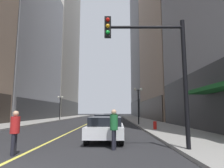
{
  "coord_description": "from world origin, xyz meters",
  "views": [
    {
      "loc": [
        3.44,
        -5.07,
        1.62
      ],
      "look_at": [
        3.16,
        35.46,
        7.28
      ],
      "focal_mm": 31.63,
      "sensor_mm": 36.0,
      "label": 1
    }
  ],
  "objects_px": {
    "car_white": "(106,128)",
    "pedestrian_in_red_jacket": "(15,129)",
    "street_lamp_right_mid": "(138,98)",
    "car_green": "(111,118)",
    "street_lamp_left_far": "(60,103)",
    "car_black": "(103,121)",
    "traffic_light_near_right": "(159,60)",
    "fire_hydrant_right": "(155,126)",
    "pedestrian_in_green_parka": "(114,126)"
  },
  "relations": [
    {
      "from": "car_white",
      "to": "fire_hydrant_right",
      "type": "bearing_deg",
      "value": 55.12
    },
    {
      "from": "traffic_light_near_right",
      "to": "fire_hydrant_right",
      "type": "bearing_deg",
      "value": 79.89
    },
    {
      "from": "car_white",
      "to": "pedestrian_in_red_jacket",
      "type": "height_order",
      "value": "pedestrian_in_red_jacket"
    },
    {
      "from": "car_black",
      "to": "fire_hydrant_right",
      "type": "bearing_deg",
      "value": -31.14
    },
    {
      "from": "pedestrian_in_red_jacket",
      "to": "street_lamp_right_mid",
      "type": "distance_m",
      "value": 17.4
    },
    {
      "from": "car_white",
      "to": "car_green",
      "type": "relative_size",
      "value": 0.95
    },
    {
      "from": "street_lamp_right_mid",
      "to": "street_lamp_left_far",
      "type": "bearing_deg",
      "value": 134.48
    },
    {
      "from": "car_black",
      "to": "street_lamp_right_mid",
      "type": "relative_size",
      "value": 1.01
    },
    {
      "from": "pedestrian_in_green_parka",
      "to": "pedestrian_in_red_jacket",
      "type": "bearing_deg",
      "value": -163.39
    },
    {
      "from": "car_black",
      "to": "street_lamp_right_mid",
      "type": "height_order",
      "value": "street_lamp_right_mid"
    },
    {
      "from": "car_white",
      "to": "car_green",
      "type": "bearing_deg",
      "value": 89.86
    },
    {
      "from": "traffic_light_near_right",
      "to": "street_lamp_left_far",
      "type": "relative_size",
      "value": 1.28
    },
    {
      "from": "car_white",
      "to": "street_lamp_left_far",
      "type": "bearing_deg",
      "value": 110.41
    },
    {
      "from": "car_green",
      "to": "street_lamp_right_mid",
      "type": "xyz_separation_m",
      "value": [
        3.33,
        -4.38,
        2.54
      ]
    },
    {
      "from": "pedestrian_in_green_parka",
      "to": "street_lamp_left_far",
      "type": "distance_m",
      "value": 29.6
    },
    {
      "from": "car_white",
      "to": "street_lamp_left_far",
      "type": "distance_m",
      "value": 27.14
    },
    {
      "from": "car_green",
      "to": "pedestrian_in_red_jacket",
      "type": "distance_m",
      "value": 20.55
    },
    {
      "from": "car_green",
      "to": "traffic_light_near_right",
      "type": "xyz_separation_m",
      "value": [
        2.28,
        -19.8,
        3.02
      ]
    },
    {
      "from": "pedestrian_in_green_parka",
      "to": "street_lamp_right_mid",
      "type": "height_order",
      "value": "street_lamp_right_mid"
    },
    {
      "from": "street_lamp_right_mid",
      "to": "pedestrian_in_green_parka",
      "type": "bearing_deg",
      "value": -101.25
    },
    {
      "from": "car_green",
      "to": "street_lamp_left_far",
      "type": "bearing_deg",
      "value": 137.57
    },
    {
      "from": "car_white",
      "to": "pedestrian_in_red_jacket",
      "type": "xyz_separation_m",
      "value": [
        -3.3,
        -3.61,
        0.24
      ]
    },
    {
      "from": "car_white",
      "to": "pedestrian_in_red_jacket",
      "type": "relative_size",
      "value": 2.6
    },
    {
      "from": "car_black",
      "to": "car_green",
      "type": "distance_m",
      "value": 8.44
    },
    {
      "from": "pedestrian_in_green_parka",
      "to": "pedestrian_in_red_jacket",
      "type": "height_order",
      "value": "pedestrian_in_green_parka"
    },
    {
      "from": "pedestrian_in_green_parka",
      "to": "street_lamp_right_mid",
      "type": "bearing_deg",
      "value": 78.75
    },
    {
      "from": "car_black",
      "to": "traffic_light_near_right",
      "type": "height_order",
      "value": "traffic_light_near_right"
    },
    {
      "from": "car_black",
      "to": "car_green",
      "type": "xyz_separation_m",
      "value": [
        0.63,
        8.41,
        0.0
      ]
    },
    {
      "from": "car_black",
      "to": "pedestrian_in_green_parka",
      "type": "height_order",
      "value": "pedestrian_in_green_parka"
    },
    {
      "from": "car_white",
      "to": "pedestrian_in_green_parka",
      "type": "height_order",
      "value": "pedestrian_in_green_parka"
    },
    {
      "from": "street_lamp_left_far",
      "to": "street_lamp_right_mid",
      "type": "bearing_deg",
      "value": -45.52
    },
    {
      "from": "car_white",
      "to": "pedestrian_in_red_jacket",
      "type": "distance_m",
      "value": 4.89
    },
    {
      "from": "car_black",
      "to": "street_lamp_right_mid",
      "type": "distance_m",
      "value": 6.2
    },
    {
      "from": "car_black",
      "to": "pedestrian_in_red_jacket",
      "type": "distance_m",
      "value": 12.17
    },
    {
      "from": "car_black",
      "to": "street_lamp_left_far",
      "type": "relative_size",
      "value": 1.01
    },
    {
      "from": "car_green",
      "to": "fire_hydrant_right",
      "type": "bearing_deg",
      "value": -70.96
    },
    {
      "from": "traffic_light_near_right",
      "to": "street_lamp_right_mid",
      "type": "xyz_separation_m",
      "value": [
        1.05,
        15.42,
        -0.49
      ]
    },
    {
      "from": "pedestrian_in_green_parka",
      "to": "street_lamp_right_mid",
      "type": "distance_m",
      "value": 15.24
    },
    {
      "from": "car_green",
      "to": "street_lamp_left_far",
      "type": "xyz_separation_m",
      "value": [
        -9.47,
        8.65,
        2.54
      ]
    },
    {
      "from": "car_green",
      "to": "pedestrian_in_red_jacket",
      "type": "bearing_deg",
      "value": -99.35
    },
    {
      "from": "car_white",
      "to": "pedestrian_in_red_jacket",
      "type": "bearing_deg",
      "value": -132.45
    },
    {
      "from": "car_black",
      "to": "pedestrian_in_green_parka",
      "type": "xyz_separation_m",
      "value": [
        1.03,
        -10.75,
        0.28
      ]
    },
    {
      "from": "car_green",
      "to": "fire_hydrant_right",
      "type": "height_order",
      "value": "car_green"
    },
    {
      "from": "car_black",
      "to": "street_lamp_left_far",
      "type": "xyz_separation_m",
      "value": [
        -8.83,
        17.07,
        2.54
      ]
    },
    {
      "from": "car_black",
      "to": "car_green",
      "type": "bearing_deg",
      "value": 85.7
    },
    {
      "from": "traffic_light_near_right",
      "to": "pedestrian_in_green_parka",
      "type": "bearing_deg",
      "value": 161.35
    },
    {
      "from": "car_black",
      "to": "pedestrian_in_red_jacket",
      "type": "height_order",
      "value": "pedestrian_in_red_jacket"
    },
    {
      "from": "traffic_light_near_right",
      "to": "street_lamp_left_far",
      "type": "height_order",
      "value": "traffic_light_near_right"
    },
    {
      "from": "pedestrian_in_red_jacket",
      "to": "street_lamp_right_mid",
      "type": "relative_size",
      "value": 0.37
    },
    {
      "from": "car_black",
      "to": "fire_hydrant_right",
      "type": "xyz_separation_m",
      "value": [
        4.47,
        -2.7,
        -0.32
      ]
    }
  ]
}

